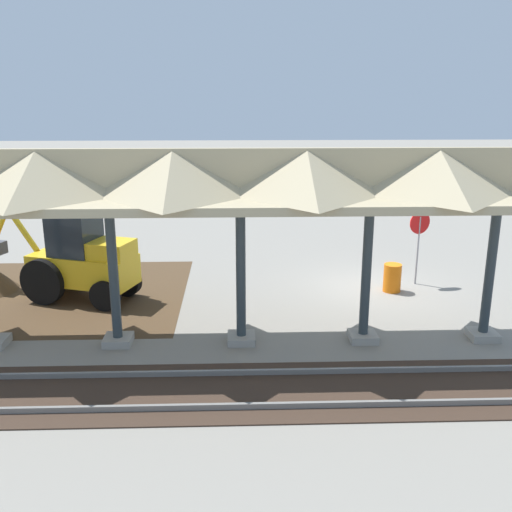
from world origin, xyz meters
The scene contains 7 objects.
ground_plane centered at (0.00, 0.00, 0.00)m, with size 120.00×120.00×0.00m, color gray.
dirt_work_zone centered at (10.80, 0.25, 0.00)m, with size 9.43×7.00×0.01m, color #4C3823.
platform_canopy centered at (5.87, 4.02, 4.16)m, with size 16.83×3.20×4.90m.
rail_tracks centered at (0.00, 6.56, 0.03)m, with size 60.00×2.58×0.15m.
stop_sign centered at (-1.54, -0.40, 1.79)m, with size 0.73×0.28×2.47m.
backhoe centered at (9.22, 0.64, 1.26)m, with size 5.28×2.77×2.82m.
traffic_barrel centered at (-0.55, 0.31, 0.45)m, with size 0.56×0.56×0.90m, color orange.
Camera 1 is at (4.40, 17.43, 6.14)m, focal length 40.00 mm.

